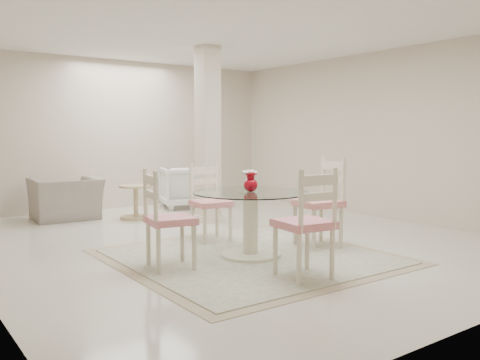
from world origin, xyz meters
TOP-DOWN VIEW (x-y plane):
  - ground at (0.00, 0.00)m, footprint 7.00×7.00m
  - room_shell at (0.00, 0.00)m, footprint 6.02×7.02m
  - column at (0.50, 1.30)m, footprint 0.30×0.30m
  - area_rug at (-0.36, -0.95)m, footprint 2.83×2.83m
  - dining_table at (-0.36, -0.95)m, footprint 1.28×1.28m
  - red_vase at (-0.36, -0.94)m, footprint 0.18×0.16m
  - dining_chair_east at (0.67, -1.04)m, footprint 0.54×0.54m
  - dining_chair_north at (-0.27, 0.07)m, footprint 0.48×0.48m
  - dining_chair_west at (-1.38, -0.85)m, footprint 0.52×0.52m
  - dining_chair_south at (-0.45, -1.97)m, footprint 0.51×0.51m
  - recliner_taupe at (-1.26, 2.76)m, footprint 1.06×0.93m
  - armchair_white at (0.93, 2.81)m, footprint 1.02×1.04m
  - side_table at (-0.32, 2.18)m, footprint 0.52×0.52m

SIDE VIEW (x-z plane):
  - ground at x=0.00m, z-range 0.00..0.00m
  - area_rug at x=-0.36m, z-range 0.00..0.02m
  - side_table at x=-0.32m, z-range -0.02..0.52m
  - recliner_taupe at x=-1.26m, z-range 0.00..0.66m
  - dining_table at x=-0.36m, z-range 0.01..0.74m
  - armchair_white at x=0.93m, z-range 0.00..0.76m
  - dining_chair_north at x=-0.27m, z-range 0.03..1.12m
  - dining_chair_west at x=-1.38m, z-range 0.03..1.15m
  - dining_chair_south at x=-0.45m, z-range 0.03..1.20m
  - dining_chair_east at x=0.67m, z-range 0.03..1.23m
  - red_vase at x=-0.36m, z-range 0.73..0.97m
  - column at x=0.50m, z-range 0.00..2.70m
  - room_shell at x=0.00m, z-range 0.50..3.21m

